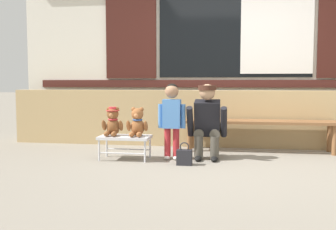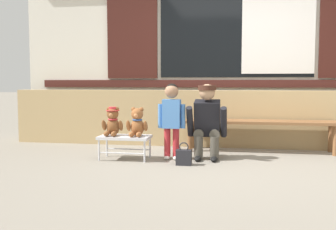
# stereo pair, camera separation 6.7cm
# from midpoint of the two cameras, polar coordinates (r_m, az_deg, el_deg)

# --- Properties ---
(ground_plane) EXTENTS (60.00, 60.00, 0.00)m
(ground_plane) POSITION_cam_midpoint_polar(r_m,az_deg,el_deg) (4.66, 9.75, -7.37)
(ground_plane) COLOR gray
(brick_low_wall) EXTENTS (6.93, 0.25, 0.85)m
(brick_low_wall) POSITION_cam_midpoint_polar(r_m,az_deg,el_deg) (6.01, 9.86, -0.54)
(brick_low_wall) COLOR tan
(brick_low_wall) RESTS_ON ground
(shop_facade) EXTENTS (7.07, 0.26, 3.56)m
(shop_facade) POSITION_cam_midpoint_polar(r_m,az_deg,el_deg) (6.55, 10.09, 11.82)
(shop_facade) COLOR silver
(shop_facade) RESTS_ON ground
(wooden_bench_long) EXTENTS (2.10, 0.40, 0.44)m
(wooden_bench_long) POSITION_cam_midpoint_polar(r_m,az_deg,el_deg) (5.66, 13.53, -1.46)
(wooden_bench_long) COLOR brown
(wooden_bench_long) RESTS_ON ground
(small_display_bench) EXTENTS (0.64, 0.36, 0.30)m
(small_display_bench) POSITION_cam_midpoint_polar(r_m,az_deg,el_deg) (5.00, -5.88, -3.39)
(small_display_bench) COLOR silver
(small_display_bench) RESTS_ON ground
(teddy_bear_with_hat) EXTENTS (0.28, 0.27, 0.36)m
(teddy_bear_with_hat) POSITION_cam_midpoint_polar(r_m,az_deg,el_deg) (5.02, -7.65, -1.00)
(teddy_bear_with_hat) COLOR brown
(teddy_bear_with_hat) RESTS_ON small_display_bench
(teddy_bear_plain) EXTENTS (0.28, 0.26, 0.36)m
(teddy_bear_plain) POSITION_cam_midpoint_polar(r_m,az_deg,el_deg) (4.94, -4.11, -1.18)
(teddy_bear_plain) COLOR #93562D
(teddy_bear_plain) RESTS_ON small_display_bench
(child_standing) EXTENTS (0.35, 0.18, 0.96)m
(child_standing) POSITION_cam_midpoint_polar(r_m,az_deg,el_deg) (4.93, 0.92, 0.33)
(child_standing) COLOR #B7282D
(child_standing) RESTS_ON ground
(adult_crouching) EXTENTS (0.50, 0.49, 0.95)m
(adult_crouching) POSITION_cam_midpoint_polar(r_m,az_deg,el_deg) (5.02, 6.17, -0.90)
(adult_crouching) COLOR #4C473D
(adult_crouching) RESTS_ON ground
(handbag_on_ground) EXTENTS (0.18, 0.11, 0.27)m
(handbag_on_ground) POSITION_cam_midpoint_polar(r_m,az_deg,el_deg) (4.67, 2.72, -6.08)
(handbag_on_ground) COLOR #232328
(handbag_on_ground) RESTS_ON ground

